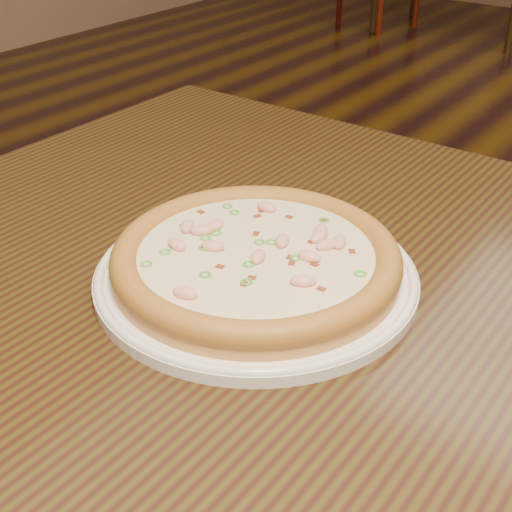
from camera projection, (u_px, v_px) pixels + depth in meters
The scene contains 4 objects.
ground at pixel (465, 475), 1.47m from camera, with size 9.00×9.00×0.00m, color black.
hero_table at pixel (377, 377), 0.74m from camera, with size 1.20×0.80×0.75m.
plate at pixel (256, 274), 0.71m from camera, with size 0.32×0.32×0.02m.
pizza at pixel (256, 258), 0.70m from camera, with size 0.29×0.29×0.03m.
Camera 1 is at (0.26, -1.08, 1.14)m, focal length 50.00 mm.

